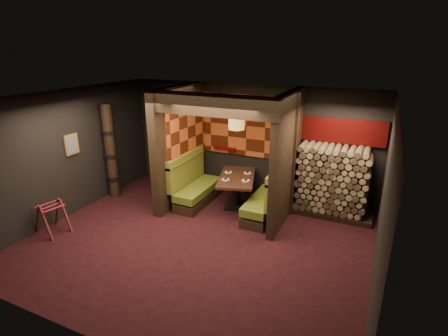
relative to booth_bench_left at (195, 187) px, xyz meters
The scene contains 23 objects.
floor 1.95m from the booth_bench_left, 59.77° to the right, with size 6.50×5.50×0.02m, color black.
ceiling 3.11m from the booth_bench_left, 59.77° to the right, with size 6.50×5.50×0.02m, color black.
wall_back 1.79m from the booth_bench_left, 49.10° to the left, with size 6.50×0.02×2.85m, color black.
wall_front 4.63m from the booth_bench_left, 77.70° to the right, with size 6.50×0.02×2.85m, color black.
wall_left 3.01m from the booth_bench_left, 144.33° to the right, with size 0.02×5.50×2.85m, color black.
wall_right 4.65m from the booth_bench_left, 21.35° to the right, with size 0.02×5.50×2.85m, color black.
partition_left 1.10m from the booth_bench_left, behind, with size 0.20×2.20×2.85m, color black.
partition_right 2.48m from the booth_bench_left, ahead, with size 0.15×2.10×2.85m, color black.
header_beam 2.60m from the booth_bench_left, 45.41° to the right, with size 2.85×0.18×0.44m, color black.
tapa_back_panel 2.00m from the booth_bench_left, 48.54° to the left, with size 2.40×0.06×1.55m, color #AB491E.
tapa_side_panel 1.48m from the booth_bench_left, 146.90° to the left, with size 0.04×1.85×1.45m, color #AB491E.
lacquer_shelf 1.32m from the booth_bench_left, 70.12° to the left, with size 0.60×0.12×0.07m, color #52040A.
booth_bench_left is the anchor object (origin of this frame).
booth_bench_right 1.89m from the booth_bench_left, ahead, with size 0.68×1.60×1.14m.
dining_table 1.08m from the booth_bench_left, ahead, with size 1.20×1.65×0.78m.
place_settings 1.14m from the booth_bench_left, ahead, with size 0.77×0.80×0.03m.
pendant_lamp 2.05m from the booth_bench_left, ahead, with size 0.36×0.36×0.91m.
framed_picture 3.00m from the booth_bench_left, 145.49° to the right, with size 0.05×0.36×0.46m.
luggage_rack 3.23m from the booth_bench_left, 127.37° to the right, with size 0.74×0.58×0.73m.
totem_column 2.30m from the booth_bench_left, 165.25° to the right, with size 0.31×0.31×2.40m.
firewood_stack 3.35m from the booth_bench_left, 12.17° to the left, with size 1.73×0.70×1.64m.
mosaic_header 3.73m from the booth_bench_left, 17.60° to the left, with size 1.83×0.10×0.56m, color #650A08.
bay_front_post 2.58m from the booth_bench_left, ahead, with size 0.08×0.08×2.85m, color black.
Camera 1 is at (3.06, -5.33, 3.71)m, focal length 28.00 mm.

